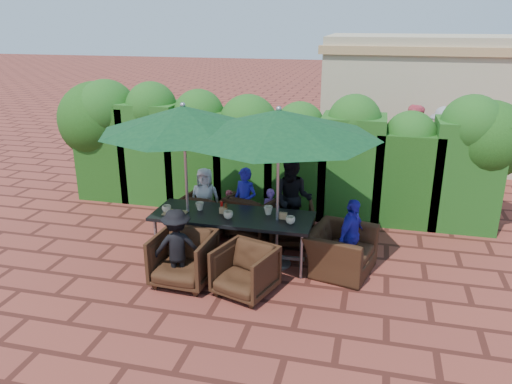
% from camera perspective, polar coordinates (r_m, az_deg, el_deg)
% --- Properties ---
extents(ground, '(80.00, 80.00, 0.00)m').
position_cam_1_polar(ground, '(7.98, -1.58, -7.70)').
color(ground, maroon).
rests_on(ground, ground).
extents(dining_table, '(2.48, 0.90, 0.75)m').
position_cam_1_polar(dining_table, '(7.73, -2.70, -3.12)').
color(dining_table, black).
rests_on(dining_table, ground).
extents(umbrella_left, '(2.53, 2.53, 2.46)m').
position_cam_1_polar(umbrella_left, '(7.49, -8.30, 8.25)').
color(umbrella_left, gray).
rests_on(umbrella_left, ground).
extents(umbrella_right, '(2.93, 2.93, 2.46)m').
position_cam_1_polar(umbrella_right, '(7.09, 2.61, 7.83)').
color(umbrella_right, gray).
rests_on(umbrella_right, ground).
extents(chair_far_left, '(0.84, 0.80, 0.77)m').
position_cam_1_polar(chair_far_left, '(8.92, -5.49, -2.08)').
color(chair_far_left, black).
rests_on(chair_far_left, ground).
extents(chair_far_mid, '(1.01, 0.98, 0.83)m').
position_cam_1_polar(chair_far_mid, '(8.69, -0.16, -2.38)').
color(chair_far_mid, black).
rests_on(chair_far_mid, ground).
extents(chair_far_right, '(0.85, 0.82, 0.75)m').
position_cam_1_polar(chair_far_right, '(8.43, 4.05, -3.40)').
color(chair_far_right, black).
rests_on(chair_far_right, ground).
extents(chair_near_left, '(0.84, 0.79, 0.83)m').
position_cam_1_polar(chair_near_left, '(7.22, -8.32, -7.29)').
color(chair_near_left, black).
rests_on(chair_near_left, ground).
extents(chair_near_right, '(0.91, 0.88, 0.76)m').
position_cam_1_polar(chair_near_right, '(6.90, -1.27, -8.75)').
color(chair_near_right, black).
rests_on(chair_near_right, ground).
extents(chair_end_right, '(0.88, 1.14, 0.88)m').
position_cam_1_polar(chair_end_right, '(7.57, 9.70, -5.86)').
color(chair_end_right, black).
rests_on(chair_end_right, ground).
extents(adult_far_left, '(0.58, 0.37, 1.14)m').
position_cam_1_polar(adult_far_left, '(8.93, -5.83, -0.80)').
color(adult_far_left, silver).
rests_on(adult_far_left, ground).
extents(adult_far_mid, '(0.54, 0.48, 1.23)m').
position_cam_1_polar(adult_far_mid, '(8.58, -1.26, -1.23)').
color(adult_far_mid, '#2421B5').
rests_on(adult_far_mid, ground).
extents(adult_far_right, '(0.69, 0.44, 1.41)m').
position_cam_1_polar(adult_far_right, '(8.51, 4.21, -0.81)').
color(adult_far_right, black).
rests_on(adult_far_right, ground).
extents(adult_near_left, '(0.79, 0.59, 1.13)m').
position_cam_1_polar(adult_near_left, '(7.16, -9.02, -6.23)').
color(adult_near_left, black).
rests_on(adult_near_left, ground).
extents(adult_end_right, '(0.57, 0.75, 1.15)m').
position_cam_1_polar(adult_end_right, '(7.52, 10.80, -4.99)').
color(adult_end_right, '#2421B5').
rests_on(adult_end_right, ground).
extents(child_left, '(0.32, 0.29, 0.74)m').
position_cam_1_polar(child_left, '(8.93, -3.02, -2.08)').
color(child_left, '#E04F61').
rests_on(child_left, ground).
extents(child_right, '(0.32, 0.27, 0.88)m').
position_cam_1_polar(child_right, '(8.58, 1.66, -2.48)').
color(child_right, '#8E55B9').
rests_on(child_right, ground).
extents(pedestrian_a, '(1.77, 1.61, 1.90)m').
position_cam_1_polar(pedestrian_a, '(11.49, 12.08, 5.42)').
color(pedestrian_a, '#2C8323').
rests_on(pedestrian_a, ground).
extents(pedestrian_b, '(0.94, 0.63, 1.86)m').
position_cam_1_polar(pedestrian_b, '(11.60, 17.21, 5.00)').
color(pedestrian_b, '#E04F61').
rests_on(pedestrian_b, ground).
extents(pedestrian_c, '(1.25, 1.15, 1.83)m').
position_cam_1_polar(pedestrian_c, '(11.68, 20.47, 4.67)').
color(pedestrian_c, gray).
rests_on(pedestrian_c, ground).
extents(cup_a, '(0.14, 0.14, 0.11)m').
position_cam_1_polar(cup_a, '(7.89, -10.17, -1.91)').
color(cup_a, beige).
rests_on(cup_a, dining_table).
extents(cup_b, '(0.13, 0.13, 0.13)m').
position_cam_1_polar(cup_b, '(7.92, -6.45, -1.62)').
color(cup_b, beige).
rests_on(cup_b, dining_table).
extents(cup_c, '(0.15, 0.15, 0.12)m').
position_cam_1_polar(cup_c, '(7.55, -3.20, -2.61)').
color(cup_c, beige).
rests_on(cup_c, dining_table).
extents(cup_d, '(0.14, 0.14, 0.13)m').
position_cam_1_polar(cup_d, '(7.69, 1.41, -2.11)').
color(cup_d, beige).
rests_on(cup_d, dining_table).
extents(cup_e, '(0.14, 0.14, 0.11)m').
position_cam_1_polar(cup_e, '(7.37, 3.96, -3.22)').
color(cup_e, beige).
rests_on(cup_e, dining_table).
extents(ketchup_bottle, '(0.04, 0.04, 0.17)m').
position_cam_1_polar(ketchup_bottle, '(7.81, -3.94, -1.67)').
color(ketchup_bottle, '#B20C0A').
rests_on(ketchup_bottle, dining_table).
extents(sauce_bottle, '(0.04, 0.04, 0.17)m').
position_cam_1_polar(sauce_bottle, '(7.72, -3.46, -1.89)').
color(sauce_bottle, '#4C230C').
rests_on(sauce_bottle, dining_table).
extents(serving_tray, '(0.35, 0.25, 0.02)m').
position_cam_1_polar(serving_tray, '(7.85, -9.23, -2.37)').
color(serving_tray, '#AA8552').
rests_on(serving_tray, dining_table).
extents(number_block_left, '(0.12, 0.06, 0.10)m').
position_cam_1_polar(number_block_left, '(7.75, -3.76, -2.11)').
color(number_block_left, tan).
rests_on(number_block_left, dining_table).
extents(number_block_right, '(0.12, 0.06, 0.10)m').
position_cam_1_polar(number_block_right, '(7.53, 3.11, -2.73)').
color(number_block_right, tan).
rests_on(number_block_right, dining_table).
extents(hedge_wall, '(9.10, 1.60, 2.46)m').
position_cam_1_polar(hedge_wall, '(9.70, 0.46, 5.61)').
color(hedge_wall, '#15340E').
rests_on(hedge_wall, ground).
extents(building, '(6.20, 3.08, 3.20)m').
position_cam_1_polar(building, '(14.07, 20.54, 9.87)').
color(building, '#BBA98B').
rests_on(building, ground).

